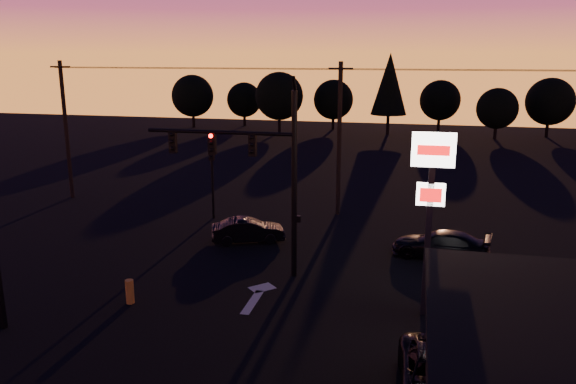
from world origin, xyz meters
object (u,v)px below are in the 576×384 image
Objects in this scene: secondary_signal at (212,171)px; suv_parked at (438,379)px; car_mid at (248,230)px; car_right at (440,244)px; traffic_signal_mast at (257,163)px; pylon_sign at (431,186)px; bollard at (130,292)px.

suv_parked is at bearing -51.29° from secondary_signal.
car_right reaches higher than car_mid.
traffic_signal_mast is 1.86× the size of suv_parked.
bollard is (-11.12, -1.64, -4.44)m from pylon_sign.
pylon_sign is (12.00, -9.99, 2.05)m from secondary_signal.
suv_parked is at bearing -46.74° from traffic_signal_mast.
bollard is 12.06m from suv_parked.
secondary_signal reaches higher than bollard.
traffic_signal_mast is 9.71m from car_right.
pylon_sign is at bearing -39.77° from secondary_signal.
bollard is 0.21× the size of car_right.
car_right is (12.78, -3.76, -2.21)m from secondary_signal.
car_mid is 9.55m from car_right.
car_mid is at bearing 143.87° from pylon_sign.
suv_parked is at bearing 6.35° from car_right.
traffic_signal_mast is 1.26× the size of pylon_sign.
traffic_signal_mast reaches higher than suv_parked.
secondary_signal is 0.64× the size of pylon_sign.
car_right is (9.55, -0.17, 0.04)m from car_mid.
car_mid is at bearing 73.76° from bollard.
secondary_signal reaches higher than suv_parked.
traffic_signal_mast is 7.52m from pylon_sign.
bollard is at bearing -48.02° from car_right.
secondary_signal reaches higher than car_right.
secondary_signal is at bearing 94.35° from bollard.
pylon_sign is 1.48× the size of suv_parked.
traffic_signal_mast reaches higher than secondary_signal.
bollard is at bearing -85.65° from secondary_signal.
car_right is at bearing -16.38° from secondary_signal.
traffic_signal_mast reaches higher than car_right.
secondary_signal is 0.94× the size of suv_parked.
car_mid is 0.83× the size of car_right.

